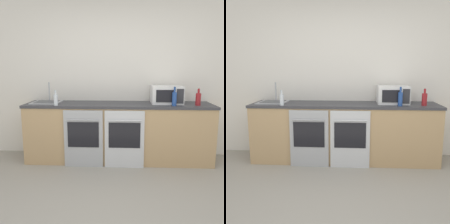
# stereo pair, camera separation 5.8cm
# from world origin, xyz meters

# --- Properties ---
(wall_back) EXTENTS (10.00, 0.06, 2.60)m
(wall_back) POSITION_xyz_m (0.00, 2.10, 1.30)
(wall_back) COLOR silver
(wall_back) RESTS_ON ground_plane
(counter_back) EXTENTS (2.88, 0.65, 0.92)m
(counter_back) POSITION_xyz_m (0.00, 1.76, 0.46)
(counter_back) COLOR tan
(counter_back) RESTS_ON ground_plane
(oven_left) EXTENTS (0.57, 0.06, 0.86)m
(oven_left) POSITION_xyz_m (-0.51, 1.44, 0.44)
(oven_left) COLOR #A8AAAF
(oven_left) RESTS_ON ground_plane
(oven_right) EXTENTS (0.57, 0.06, 0.86)m
(oven_right) POSITION_xyz_m (0.10, 1.44, 0.44)
(oven_right) COLOR silver
(oven_right) RESTS_ON ground_plane
(microwave) EXTENTS (0.47, 0.40, 0.27)m
(microwave) POSITION_xyz_m (0.74, 1.82, 1.05)
(microwave) COLOR silver
(microwave) RESTS_ON counter_back
(bottle_blue) EXTENTS (0.07, 0.07, 0.28)m
(bottle_blue) POSITION_xyz_m (0.82, 1.56, 1.02)
(bottle_blue) COLOR #234793
(bottle_blue) RESTS_ON counter_back
(bottle_clear) EXTENTS (0.06, 0.06, 0.23)m
(bottle_clear) POSITION_xyz_m (-0.92, 1.51, 1.00)
(bottle_clear) COLOR silver
(bottle_clear) RESTS_ON counter_back
(bottle_red) EXTENTS (0.08, 0.08, 0.25)m
(bottle_red) POSITION_xyz_m (1.18, 1.63, 1.01)
(bottle_red) COLOR maroon
(bottle_red) RESTS_ON counter_back
(sink) EXTENTS (0.43, 0.42, 0.31)m
(sink) POSITION_xyz_m (-1.14, 1.78, 0.93)
(sink) COLOR #A8AAAF
(sink) RESTS_ON counter_back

